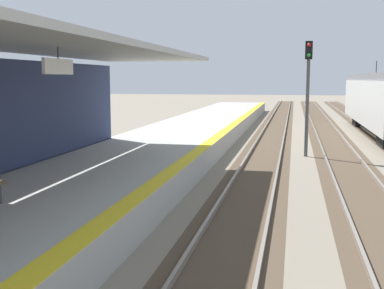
% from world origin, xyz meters
% --- Properties ---
extents(station_platform, '(5.00, 80.00, 0.91)m').
position_xyz_m(station_platform, '(-2.50, 16.00, 0.45)').
color(station_platform, '#A8A8A3').
rests_on(station_platform, ground).
extents(track_pair_nearest_platform, '(2.34, 120.00, 0.16)m').
position_xyz_m(track_pair_nearest_platform, '(1.90, 20.00, 0.05)').
color(track_pair_nearest_platform, '#4C3D2D').
rests_on(track_pair_nearest_platform, ground).
extents(track_pair_middle, '(2.34, 120.00, 0.16)m').
position_xyz_m(track_pair_middle, '(5.30, 20.00, 0.05)').
color(track_pair_middle, '#4C3D2D').
rests_on(track_pair_middle, ground).
extents(rail_signal_post, '(0.32, 0.34, 5.20)m').
position_xyz_m(rail_signal_post, '(3.75, 23.93, 3.19)').
color(rail_signal_post, '#4C4C4C').
rests_on(rail_signal_post, ground).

